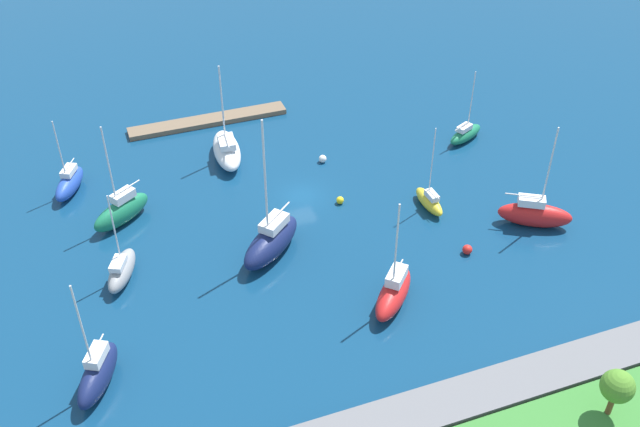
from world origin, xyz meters
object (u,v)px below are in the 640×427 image
(sailboat_white_far_south, at_px, (227,150))
(mooring_buoy_red, at_px, (467,250))
(sailboat_green_east_end, at_px, (122,211))
(sailboat_blue_lone_north, at_px, (69,183))
(sailboat_gray_off_beacon, at_px, (122,270))
(sailboat_red_center_basin, at_px, (535,214))
(sailboat_red_outer_mooring, at_px, (394,292))
(park_tree_west, at_px, (617,387))
(sailboat_navy_lone_south, at_px, (271,241))
(pier_dock, at_px, (208,121))
(sailboat_green_mid_basin, at_px, (465,134))
(mooring_buoy_white, at_px, (323,159))
(sailboat_navy_west_end, at_px, (98,373))
(sailboat_yellow_by_breakwater, at_px, (429,201))
(mooring_buoy_yellow, at_px, (340,200))

(sailboat_white_far_south, xyz_separation_m, mooring_buoy_red, (-16.26, 22.28, -0.75))
(sailboat_green_east_end, bearing_deg, sailboat_blue_lone_north, -91.82)
(sailboat_gray_off_beacon, height_order, sailboat_red_center_basin, sailboat_red_center_basin)
(sailboat_red_outer_mooring, bearing_deg, park_tree_west, 72.38)
(sailboat_red_center_basin, relative_size, sailboat_navy_lone_south, 0.76)
(pier_dock, bearing_deg, sailboat_green_mid_basin, 152.45)
(sailboat_blue_lone_north, xyz_separation_m, mooring_buoy_white, (-25.36, 3.56, -0.66))
(park_tree_west, distance_m, mooring_buoy_white, 38.47)
(sailboat_blue_lone_north, relative_size, sailboat_green_east_end, 0.78)
(sailboat_navy_west_end, height_order, sailboat_gray_off_beacon, sailboat_navy_west_end)
(sailboat_white_far_south, height_order, sailboat_red_center_basin, sailboat_red_center_basin)
(pier_dock, xyz_separation_m, sailboat_green_east_end, (11.71, 15.31, 1.05))
(sailboat_green_mid_basin, distance_m, sailboat_gray_off_beacon, 39.81)
(park_tree_west, bearing_deg, sailboat_yellow_by_breakwater, -89.82)
(pier_dock, bearing_deg, sailboat_navy_west_end, 65.00)
(sailboat_navy_lone_south, xyz_separation_m, mooring_buoy_white, (-9.40, -12.38, -1.09))
(sailboat_navy_lone_south, bearing_deg, sailboat_navy_west_end, -9.42)
(sailboat_red_outer_mooring, height_order, sailboat_blue_lone_north, sailboat_red_outer_mooring)
(sailboat_red_outer_mooring, height_order, sailboat_gray_off_beacon, sailboat_red_outer_mooring)
(sailboat_green_mid_basin, xyz_separation_m, sailboat_gray_off_beacon, (38.54, 9.95, 0.20))
(sailboat_navy_lone_south, bearing_deg, mooring_buoy_red, 119.05)
(sailboat_yellow_by_breakwater, relative_size, mooring_buoy_red, 9.82)
(park_tree_west, height_order, sailboat_blue_lone_north, sailboat_blue_lone_north)
(sailboat_green_mid_basin, distance_m, mooring_buoy_yellow, 18.24)
(park_tree_west, bearing_deg, mooring_buoy_yellow, -75.40)
(sailboat_navy_west_end, xyz_separation_m, sailboat_blue_lone_north, (-0.15, -25.85, -0.26))
(sailboat_yellow_by_breakwater, bearing_deg, park_tree_west, 177.88)
(park_tree_west, height_order, mooring_buoy_red, park_tree_west)
(sailboat_green_east_end, bearing_deg, sailboat_navy_lone_south, 108.28)
(sailboat_white_far_south, height_order, sailboat_navy_lone_south, sailboat_navy_lone_south)
(mooring_buoy_red, bearing_deg, sailboat_green_east_end, -28.29)
(pier_dock, bearing_deg, sailboat_yellow_by_breakwater, 125.16)
(park_tree_west, distance_m, sailboat_green_mid_basin, 37.71)
(sailboat_blue_lone_north, xyz_separation_m, sailboat_navy_lone_south, (-15.96, 15.95, 0.43))
(sailboat_green_east_end, bearing_deg, mooring_buoy_white, 154.84)
(mooring_buoy_red, relative_size, mooring_buoy_yellow, 1.19)
(sailboat_red_outer_mooring, xyz_separation_m, sailboat_red_center_basin, (-16.66, -5.03, 0.05))
(sailboat_red_outer_mooring, relative_size, sailboat_navy_lone_south, 0.75)
(sailboat_white_far_south, height_order, mooring_buoy_white, sailboat_white_far_south)
(sailboat_white_far_south, distance_m, mooring_buoy_red, 27.59)
(sailboat_navy_west_end, distance_m, sailboat_yellow_by_breakwater, 34.28)
(sailboat_navy_west_end, relative_size, mooring_buoy_white, 12.54)
(sailboat_red_center_basin, relative_size, mooring_buoy_red, 11.92)
(sailboat_navy_west_end, distance_m, sailboat_white_far_south, 30.86)
(sailboat_blue_lone_north, distance_m, sailboat_navy_lone_south, 22.57)
(mooring_buoy_red, bearing_deg, mooring_buoy_white, -69.17)
(sailboat_blue_lone_north, bearing_deg, sailboat_green_east_end, 59.03)
(sailboat_gray_off_beacon, relative_size, sailboat_blue_lone_north, 1.05)
(sailboat_blue_lone_north, bearing_deg, sailboat_red_center_basin, 90.27)
(sailboat_gray_off_beacon, relative_size, mooring_buoy_red, 9.67)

